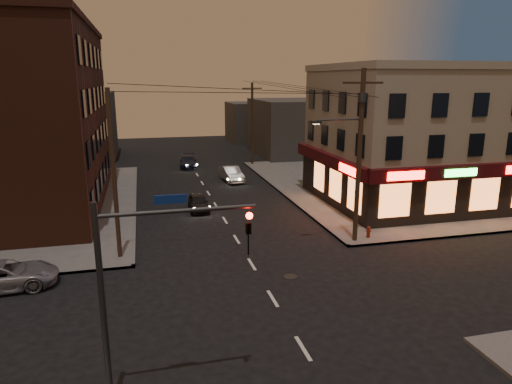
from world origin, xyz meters
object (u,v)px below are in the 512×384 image
object	(u,v)px
sedan_near	(198,202)
fire_hydrant	(368,231)
suv_cross	(3,276)
sedan_mid	(231,174)
sedan_far	(188,162)

from	to	relation	value
sedan_near	fire_hydrant	bearing A→B (deg)	-42.76
fire_hydrant	suv_cross	bearing A→B (deg)	-174.21
sedan_mid	fire_hydrant	size ratio (longest dim) A/B	5.95
suv_cross	fire_hydrant	world-z (taller)	suv_cross
suv_cross	sedan_near	xyz separation A→B (m)	(10.47, 10.96, -0.06)
sedan_far	fire_hydrant	size ratio (longest dim) A/B	6.14
suv_cross	sedan_near	world-z (taller)	suv_cross
sedan_near	suv_cross	bearing A→B (deg)	-132.41
sedan_mid	sedan_far	xyz separation A→B (m)	(-3.31, 8.15, -0.06)
sedan_near	sedan_mid	bearing A→B (deg)	66.25
suv_cross	sedan_mid	xyz separation A→B (m)	(14.77, 20.17, 0.03)
sedan_near	sedan_mid	xyz separation A→B (m)	(4.30, 9.21, 0.10)
suv_cross	sedan_mid	distance (m)	25.00
sedan_near	sedan_far	xyz separation A→B (m)	(0.99, 17.37, 0.03)
sedan_mid	sedan_near	bearing A→B (deg)	-120.29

